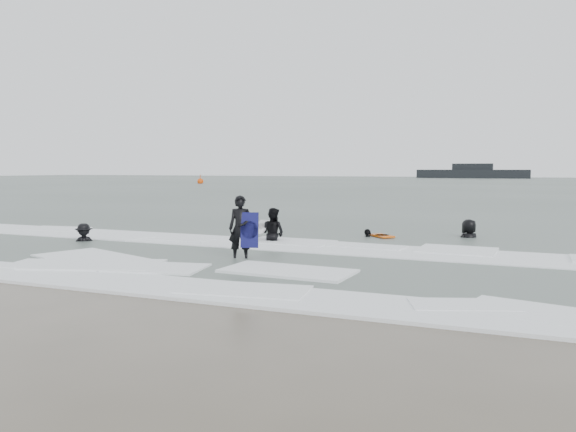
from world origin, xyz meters
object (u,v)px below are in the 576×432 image
at_px(surfer_right_near, 368,238).
at_px(vessel_horizon, 472,173).
at_px(surfer_breaker, 84,243).
at_px(surfer_right_far, 469,239).
at_px(surfer_centre, 241,260).
at_px(surfer_wading, 273,243).
at_px(buoy, 200,181).

distance_m(surfer_right_near, vessel_horizon, 132.19).
height_order(surfer_breaker, surfer_right_far, surfer_right_far).
xyz_separation_m(surfer_centre, vessel_horizon, (-6.22, 138.08, 1.40)).
bearing_deg(surfer_right_far, surfer_breaker, -16.29).
xyz_separation_m(surfer_breaker, surfer_right_near, (8.46, 5.05, 0.00)).
relative_size(surfer_breaker, surfer_right_far, 0.82).
relative_size(surfer_wading, buoy, 1.06).
bearing_deg(surfer_breaker, surfer_centre, -48.45).
xyz_separation_m(buoy, vessel_horizon, (36.20, 72.49, 0.98)).
bearing_deg(surfer_wading, surfer_right_far, -135.93).
bearing_deg(surfer_right_near, buoy, -111.53).
bearing_deg(surfer_breaker, surfer_right_far, -10.94).
height_order(surfer_centre, surfer_breaker, surfer_centre).
height_order(buoy, vessel_horizon, vessel_horizon).
relative_size(surfer_right_far, buoy, 1.13).
height_order(surfer_wading, buoy, buoy).
bearing_deg(buoy, surfer_wading, -56.06).
distance_m(surfer_centre, vessel_horizon, 138.22).
distance_m(surfer_breaker, surfer_right_near, 9.85).
relative_size(surfer_breaker, surfer_right_near, 1.02).
xyz_separation_m(surfer_centre, surfer_wading, (-0.68, 3.56, 0.00)).
distance_m(surfer_wading, vessel_horizon, 134.64).
bearing_deg(buoy, vessel_horizon, 63.46).
xyz_separation_m(surfer_breaker, surfer_right_far, (11.82, 6.29, 0.00)).
relative_size(surfer_wading, surfer_right_far, 0.94).
bearing_deg(surfer_wading, vessel_horizon, -76.36).
bearing_deg(surfer_breaker, surfer_wading, -16.22).
relative_size(surfer_centre, surfer_right_near, 1.21).
relative_size(surfer_centre, surfer_breaker, 1.19).
xyz_separation_m(surfer_right_near, buoy, (-44.32, 59.45, 0.42)).
relative_size(surfer_right_far, vessel_horizon, 0.07).
xyz_separation_m(surfer_breaker, vessel_horizon, (0.34, 136.98, 1.40)).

